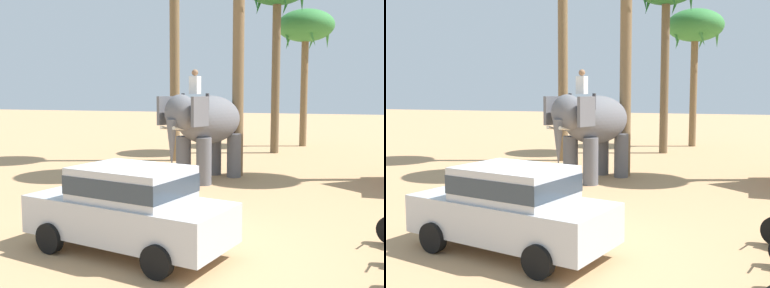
% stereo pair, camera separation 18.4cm
% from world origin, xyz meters
% --- Properties ---
extents(ground_plane, '(120.00, 120.00, 0.00)m').
position_xyz_m(ground_plane, '(0.00, 0.00, 0.00)').
color(ground_plane, tan).
extents(car_sedan_foreground, '(4.37, 2.55, 1.70)m').
position_xyz_m(car_sedan_foreground, '(-0.38, -0.52, 0.93)').
color(car_sedan_foreground, '#B7BABF').
rests_on(car_sedan_foreground, ground).
extents(elephant_with_mahout, '(2.66, 4.01, 3.88)m').
position_xyz_m(elephant_with_mahout, '(-1.13, 7.19, 1.99)').
color(elephant_with_mahout, slate).
rests_on(elephant_with_mahout, ground).
extents(palm_tree_left_of_road, '(3.20, 3.20, 7.74)m').
position_xyz_m(palm_tree_left_of_road, '(1.18, 19.18, 6.63)').
color(palm_tree_left_of_road, brown).
rests_on(palm_tree_left_of_road, ground).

